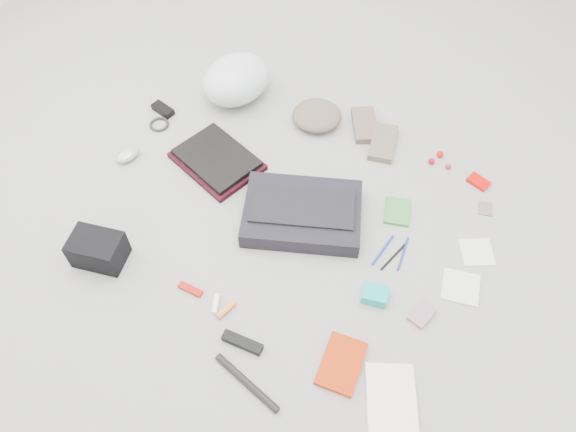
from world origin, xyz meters
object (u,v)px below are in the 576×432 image
at_px(book_red, 341,364).
at_px(accordion_wallet, 375,295).
at_px(camera_bag, 98,250).
at_px(messenger_bag, 302,213).
at_px(laptop, 217,158).
at_px(bike_helmet, 236,79).

bearing_deg(book_red, accordion_wallet, 83.39).
distance_m(book_red, accordion_wallet, 0.28).
bearing_deg(camera_bag, book_red, -10.77).
distance_m(messenger_bag, laptop, 0.45).
xyz_separation_m(laptop, bike_helmet, (-0.12, 0.40, 0.06)).
xyz_separation_m(bike_helmet, camera_bag, (-0.03, -0.98, -0.04)).
bearing_deg(messenger_bag, laptop, 146.71).
bearing_deg(camera_bag, bike_helmet, 77.12).
distance_m(camera_bag, accordion_wallet, 1.00).
height_order(camera_bag, accordion_wallet, camera_bag).
bearing_deg(book_red, bike_helmet, 128.85).
relative_size(messenger_bag, bike_helmet, 1.35).
distance_m(bike_helmet, camera_bag, 0.99).
height_order(camera_bag, book_red, camera_bag).
relative_size(camera_bag, accordion_wallet, 2.08).
bearing_deg(laptop, messenger_bag, 6.49).
height_order(messenger_bag, camera_bag, camera_bag).
distance_m(messenger_bag, camera_bag, 0.76).
height_order(laptop, accordion_wallet, same).
bearing_deg(messenger_bag, accordion_wallet, -47.75).
bearing_deg(accordion_wallet, messenger_bag, 141.44).
relative_size(camera_bag, book_red, 0.97).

